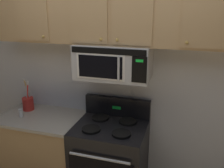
# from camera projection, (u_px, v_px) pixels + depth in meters

# --- Properties ---
(back_wall) EXTENTS (5.20, 0.10, 2.70)m
(back_wall) POSITION_uv_depth(u_px,v_px,m) (120.00, 76.00, 2.81)
(back_wall) COLOR silver
(back_wall) RESTS_ON ground_plane
(stove_range) EXTENTS (0.76, 0.69, 1.12)m
(stove_range) POSITION_uv_depth(u_px,v_px,m) (110.00, 161.00, 2.75)
(stove_range) COLOR black
(stove_range) RESTS_ON ground_plane
(over_range_microwave) EXTENTS (0.76, 0.43, 0.35)m
(over_range_microwave) POSITION_uv_depth(u_px,v_px,m) (113.00, 62.00, 2.52)
(over_range_microwave) COLOR #B7BABF
(upper_cabinets) EXTENTS (2.50, 0.36, 0.55)m
(upper_cabinets) POSITION_uv_depth(u_px,v_px,m) (114.00, 16.00, 2.41)
(upper_cabinets) COLOR tan
(counter_segment) EXTENTS (0.93, 0.65, 0.90)m
(counter_segment) POSITION_uv_depth(u_px,v_px,m) (44.00, 150.00, 2.99)
(counter_segment) COLOR tan
(counter_segment) RESTS_ON ground_plane
(utensil_crock_red) EXTENTS (0.13, 0.14, 0.40)m
(utensil_crock_red) POSITION_uv_depth(u_px,v_px,m) (28.00, 102.00, 3.00)
(utensil_crock_red) COLOR red
(utensil_crock_red) RESTS_ON counter_segment
(salt_shaker) EXTENTS (0.05, 0.05, 0.09)m
(salt_shaker) POSITION_uv_depth(u_px,v_px,m) (21.00, 113.00, 2.83)
(salt_shaker) COLOR white
(salt_shaker) RESTS_ON counter_segment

